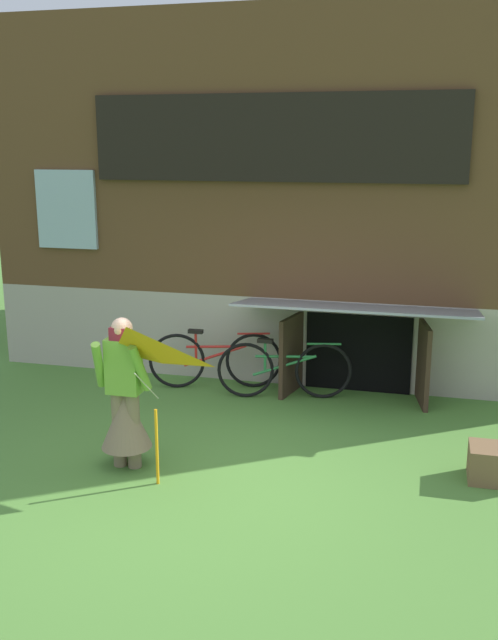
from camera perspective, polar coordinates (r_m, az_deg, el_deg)
ground_plane at (r=7.37m, az=-3.27°, el=-12.40°), size 60.00×60.00×0.00m
log_house at (r=11.71m, az=4.31°, el=10.11°), size 8.25×5.56×4.97m
person at (r=7.45m, az=-9.82°, el=-6.71°), size 0.61×0.52×1.59m
kite at (r=6.68m, az=-9.57°, el=-3.79°), size 0.95×0.97×1.53m
bicycle_green at (r=9.38m, az=2.81°, el=-3.95°), size 1.73×0.41×0.80m
bicycle_red at (r=9.76m, az=-2.71°, el=-3.16°), size 1.75×0.52×0.82m
wooden_crate at (r=7.63m, az=18.90°, el=-10.76°), size 0.49×0.42×0.35m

